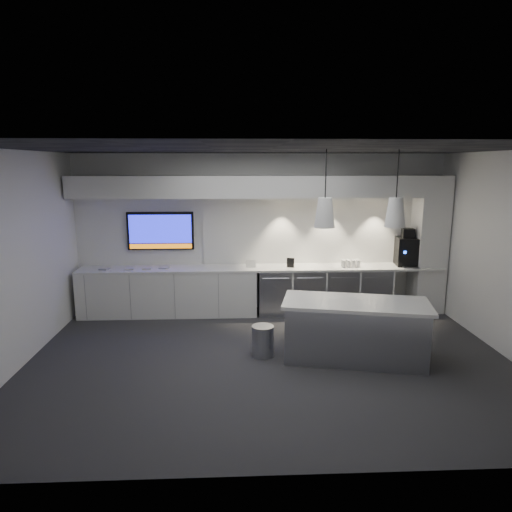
{
  "coord_description": "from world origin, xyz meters",
  "views": [
    {
      "loc": [
        -0.48,
        -6.19,
        2.81
      ],
      "look_at": [
        -0.15,
        1.1,
        1.33
      ],
      "focal_mm": 32.0,
      "sensor_mm": 36.0,
      "label": 1
    }
  ],
  "objects_px": {
    "wall_tv": "(161,231)",
    "island": "(355,330)",
    "bin": "(263,341)",
    "coffee_machine": "(407,250)"
  },
  "relations": [
    {
      "from": "coffee_machine",
      "to": "wall_tv",
      "type": "bearing_deg",
      "value": -175.23
    },
    {
      "from": "bin",
      "to": "coffee_machine",
      "type": "distance_m",
      "value": 3.64
    },
    {
      "from": "island",
      "to": "bin",
      "type": "xyz_separation_m",
      "value": [
        -1.33,
        0.18,
        -0.21
      ]
    },
    {
      "from": "island",
      "to": "bin",
      "type": "distance_m",
      "value": 1.35
    },
    {
      "from": "wall_tv",
      "to": "bin",
      "type": "height_order",
      "value": "wall_tv"
    },
    {
      "from": "wall_tv",
      "to": "bin",
      "type": "bearing_deg",
      "value": -51.47
    },
    {
      "from": "bin",
      "to": "coffee_machine",
      "type": "xyz_separation_m",
      "value": [
        2.87,
        2.03,
        0.96
      ]
    },
    {
      "from": "island",
      "to": "wall_tv",
      "type": "bearing_deg",
      "value": 154.29
    },
    {
      "from": "wall_tv",
      "to": "bin",
      "type": "relative_size",
      "value": 2.71
    },
    {
      "from": "wall_tv",
      "to": "island",
      "type": "relative_size",
      "value": 0.57
    }
  ]
}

